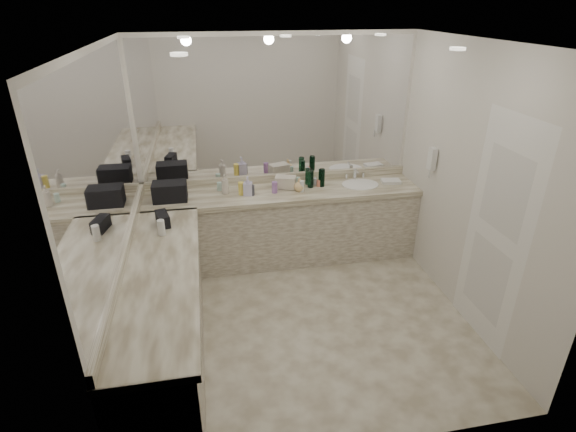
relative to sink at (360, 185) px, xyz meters
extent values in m
plane|color=beige|center=(-0.95, -1.20, -0.90)|extent=(3.20, 3.20, 0.00)
plane|color=white|center=(-0.95, -1.20, 1.71)|extent=(3.20, 3.20, 0.00)
cube|color=silver|center=(-0.95, 0.30, 0.41)|extent=(3.20, 0.02, 2.60)
cube|color=silver|center=(-2.55, -1.20, 0.41)|extent=(0.02, 3.00, 2.60)
cube|color=silver|center=(0.65, -1.20, 0.41)|extent=(0.02, 3.00, 2.60)
cube|color=beige|center=(-0.95, 0.00, -0.48)|extent=(3.20, 0.60, 0.84)
cube|color=beige|center=(-0.95, -0.01, -0.03)|extent=(3.20, 0.64, 0.06)
cube|color=beige|center=(-2.25, -1.50, -0.48)|extent=(0.60, 2.40, 0.84)
cube|color=beige|center=(-2.24, -1.50, -0.03)|extent=(0.64, 2.42, 0.06)
cube|color=beige|center=(-0.95, 0.28, 0.05)|extent=(3.20, 0.04, 0.10)
cube|color=beige|center=(-2.53, -1.20, 0.05)|extent=(0.04, 3.00, 0.10)
cube|color=white|center=(-0.95, 0.29, 0.88)|extent=(3.12, 0.01, 1.55)
cube|color=white|center=(-2.54, -1.20, 0.88)|extent=(0.01, 2.92, 1.55)
cylinder|color=white|center=(0.00, 0.00, 0.00)|extent=(0.44, 0.44, 0.03)
cube|color=silver|center=(0.00, 0.21, 0.07)|extent=(0.24, 0.16, 0.14)
cube|color=white|center=(0.61, -0.50, 0.46)|extent=(0.06, 0.10, 0.24)
cube|color=white|center=(0.64, -1.70, 0.16)|extent=(0.02, 0.82, 2.10)
cube|color=black|center=(-2.20, -0.04, 0.11)|extent=(0.37, 0.24, 0.21)
cube|color=black|center=(-2.25, -0.65, 0.07)|extent=(0.16, 0.25, 0.13)
cube|color=beige|center=(-0.90, 0.07, 0.07)|extent=(0.27, 0.21, 0.14)
cube|color=white|center=(0.38, -0.01, 0.02)|extent=(0.24, 0.18, 0.04)
cylinder|color=white|center=(-2.25, -0.86, 0.09)|extent=(0.07, 0.07, 0.16)
imported|color=beige|center=(-1.60, 0.04, 0.12)|extent=(0.11, 0.11, 0.23)
imported|color=silver|center=(-1.35, -0.05, 0.11)|extent=(0.12, 0.12, 0.22)
imported|color=#E3BD7D|center=(-0.76, -0.05, 0.08)|extent=(0.16, 0.16, 0.16)
cylinder|color=#13482D|center=(-0.60, 0.04, 0.11)|extent=(0.07, 0.07, 0.21)
cylinder|color=#13482D|center=(-0.47, 0.06, 0.11)|extent=(0.07, 0.07, 0.21)
cylinder|color=#13482D|center=(-0.46, 0.04, 0.11)|extent=(0.06, 0.06, 0.22)
cylinder|color=#13482D|center=(-0.61, 0.14, 0.10)|extent=(0.06, 0.06, 0.20)
cylinder|color=white|center=(-0.73, -0.08, 0.07)|extent=(0.05, 0.05, 0.13)
cylinder|color=#9966B2|center=(-1.04, -0.05, 0.07)|extent=(0.06, 0.06, 0.13)
cylinder|color=#E57F66|center=(-0.50, 0.04, 0.04)|extent=(0.05, 0.05, 0.08)
cylinder|color=#F2D84C|center=(-1.42, -0.03, 0.08)|extent=(0.07, 0.07, 0.15)
cylinder|color=white|center=(-0.99, 0.06, 0.07)|extent=(0.06, 0.06, 0.12)
cylinder|color=silver|center=(-0.74, 0.10, 0.06)|extent=(0.04, 0.04, 0.11)
cylinder|color=silver|center=(-1.66, 0.14, 0.05)|extent=(0.06, 0.06, 0.10)
cylinder|color=silver|center=(-0.53, 0.09, 0.05)|extent=(0.04, 0.04, 0.09)
cylinder|color=#3F3F4C|center=(-1.31, -0.07, 0.06)|extent=(0.06, 0.06, 0.12)
camera|label=1|loc=(-1.79, -4.74, 1.99)|focal=28.00mm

